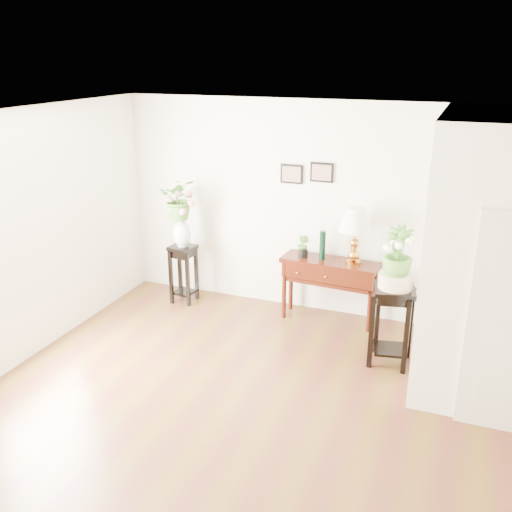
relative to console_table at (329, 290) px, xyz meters
The scene contains 16 objects.
floor 2.50m from the console_table, 89.41° to the right, with size 6.00×5.50×0.02m, color #553B16.
ceiling 3.43m from the console_table, 89.41° to the right, with size 6.00×5.50×0.02m, color white.
wall_back 1.02m from the console_table, 84.91° to the left, with size 6.00×0.02×2.80m, color #ECE1C5.
art_print_left 1.59m from the console_table, 157.10° to the left, with size 0.30×0.02×0.25m, color black.
art_print_right 1.52m from the console_table, 130.41° to the left, with size 0.30×0.02×0.25m, color black.
wall_ornament 2.10m from the console_table, 25.53° to the right, with size 0.51×0.51×0.07m, color #A38133.
console_table is the anchor object (origin of this frame).
table_lamp 0.82m from the console_table, ahead, with size 0.42×0.42×0.73m, color #B5782D.
green_vase 0.60m from the console_table, behind, with size 0.08×0.08×0.38m, color black.
potted_plant 0.67m from the console_table, behind, with size 0.16×0.13×0.29m, color #427D2A.
plant_stand_a 2.05m from the console_table, behind, with size 0.32×0.32×0.83m, color black.
porcelain_vase 2.14m from the console_table, behind, with size 0.25×0.25×0.43m, color silver, non-canonical shape.
lily_arrangement 2.32m from the console_table, behind, with size 0.52×0.45×0.57m, color #427D2A.
plant_stand_b 1.24m from the console_table, 41.77° to the right, with size 0.43×0.43×0.92m, color black.
ceramic_bowl 1.37m from the console_table, 41.77° to the right, with size 0.37×0.37×0.16m, color beige.
narcissus 1.54m from the console_table, 41.77° to the right, with size 0.32×0.32×0.57m, color #427D2A.
Camera 1 is at (1.55, -4.25, 3.34)m, focal length 40.00 mm.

